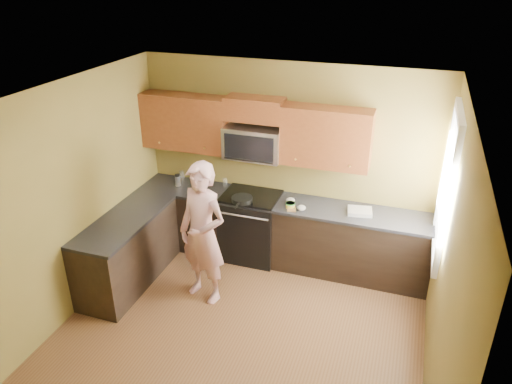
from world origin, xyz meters
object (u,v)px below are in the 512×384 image
at_px(woman, 203,234).
at_px(butter_tub, 290,208).
at_px(travel_mug, 178,186).
at_px(frying_pan, 242,201).
at_px(microwave, 254,157).
at_px(stove, 251,226).

height_order(woman, butter_tub, woman).
relative_size(woman, travel_mug, 10.50).
bearing_deg(butter_tub, frying_pan, -171.97).
xyz_separation_m(microwave, frying_pan, (-0.05, -0.34, -0.50)).
relative_size(woman, frying_pan, 3.66).
height_order(microwave, travel_mug, microwave).
relative_size(frying_pan, travel_mug, 2.87).
distance_m(microwave, woman, 1.32).
xyz_separation_m(microwave, travel_mug, (-1.10, -0.11, -0.53)).
relative_size(microwave, woman, 0.43).
relative_size(stove, butter_tub, 7.67).
bearing_deg(woman, stove, 93.73).
xyz_separation_m(butter_tub, travel_mug, (-1.69, 0.14, 0.00)).
relative_size(microwave, frying_pan, 1.56).
height_order(stove, butter_tub, butter_tub).
bearing_deg(travel_mug, butter_tub, -4.73).
distance_m(frying_pan, travel_mug, 1.08).
distance_m(stove, woman, 1.16).
xyz_separation_m(woman, butter_tub, (0.82, 0.93, 0.03)).
xyz_separation_m(stove, microwave, (0.00, 0.12, 0.97)).
bearing_deg(microwave, travel_mug, -174.49).
bearing_deg(stove, butter_tub, -11.67).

